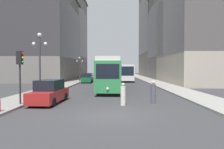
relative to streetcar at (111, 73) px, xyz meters
name	(u,v)px	position (x,y,z in m)	size (l,w,h in m)	color
ground_plane	(112,115)	(0.29, -13.07, -2.10)	(200.00, 200.00, 0.00)	#303033
sidewalk_left	(84,78)	(-7.59, 26.93, -2.03)	(3.25, 120.00, 0.15)	gray
sidewalk_right	(144,78)	(8.17, 26.93, -2.03)	(3.25, 120.00, 0.15)	gray
streetcar	(111,73)	(0.00, 0.00, 0.00)	(3.01, 12.23, 3.89)	black
transit_bus	(126,72)	(2.93, 18.42, -0.15)	(2.60, 12.59, 3.45)	black
parked_car_left_near	(49,92)	(-4.66, -9.06, -1.26)	(2.06, 4.66, 1.82)	black
parked_car_left_mid	(87,78)	(-4.66, 12.54, -1.26)	(1.92, 4.27, 1.82)	black
pedestrian_crossing_near	(123,95)	(1.08, -10.02, -1.33)	(0.37, 0.37, 1.66)	beige
pedestrian_crossing_far	(153,93)	(3.45, -9.14, -1.29)	(0.39, 0.39, 1.75)	#4C4C56
traffic_light_near_left	(20,63)	(-6.34, -10.31, 0.97)	(0.47, 0.36, 3.80)	#232328
lamp_post_left_near	(40,55)	(-6.56, -5.99, 1.88)	(1.41, 0.36, 5.87)	#333338
lamp_post_left_far	(80,65)	(-6.56, 15.12, 1.29)	(1.41, 0.36, 4.86)	#333338
building_left_corner	(41,35)	(-16.47, 20.68, 8.30)	(15.12, 21.17, 20.23)	slate
building_left_midblock	(59,36)	(-16.96, 37.24, 10.84)	(16.10, 17.53, 25.12)	gray
building_right_corner	(182,32)	(16.28, 21.82, 9.11)	(13.56, 17.17, 21.79)	slate
building_right_midblock	(165,29)	(17.28, 40.87, 13.60)	(15.56, 21.33, 30.45)	slate
building_right_far	(208,23)	(16.98, 10.72, 8.63)	(14.95, 17.82, 20.87)	#A89E8E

